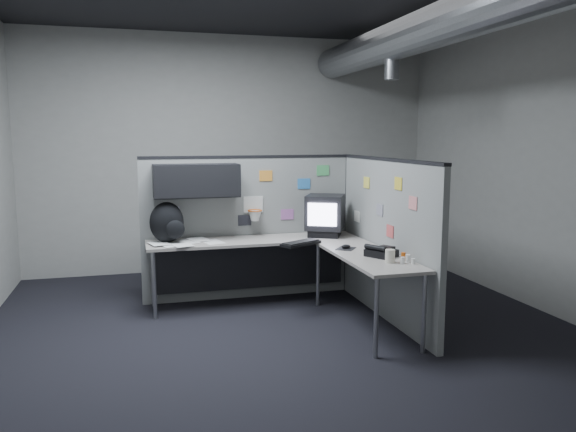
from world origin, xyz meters
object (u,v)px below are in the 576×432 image
object	(u,v)px
monitor	(325,215)
phone	(381,252)
backpack	(168,223)
desk	(283,254)
keyboard	(301,243)

from	to	relation	value
monitor	phone	distance (m)	1.22
backpack	phone	bearing A→B (deg)	-45.15
desk	phone	distance (m)	1.16
phone	backpack	size ratio (longest dim) A/B	0.75
phone	desk	bearing A→B (deg)	108.20
keyboard	backpack	size ratio (longest dim) A/B	1.09
keyboard	desk	bearing A→B (deg)	148.98
desk	keyboard	distance (m)	0.26
desk	monitor	bearing A→B (deg)	27.35
phone	keyboard	bearing A→B (deg)	107.04
backpack	keyboard	bearing A→B (deg)	-32.20
monitor	keyboard	bearing A→B (deg)	-150.17
keyboard	backpack	bearing A→B (deg)	175.77
keyboard	phone	xyz separation A→B (m)	(0.56, -0.74, 0.02)
monitor	backpack	size ratio (longest dim) A/B	1.25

